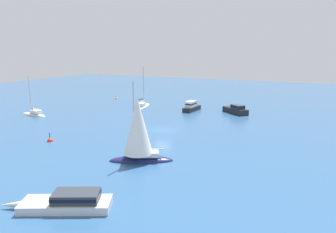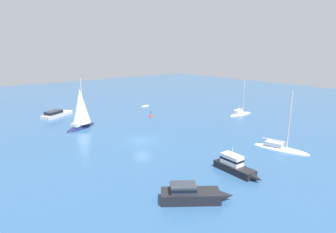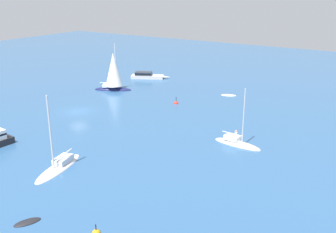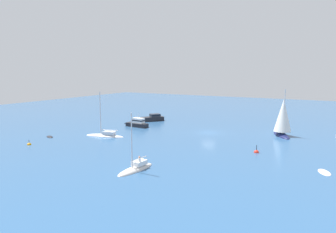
# 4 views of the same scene
# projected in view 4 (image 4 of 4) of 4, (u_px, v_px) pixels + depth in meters

# --- Properties ---
(ground_plane) EXTENTS (163.75, 163.75, 0.00)m
(ground_plane) POSITION_uv_depth(u_px,v_px,m) (209.00, 133.00, 60.16)
(ground_plane) COLOR #2D5684
(tender) EXTENTS (1.75, 2.37, 0.41)m
(tender) POSITION_uv_depth(u_px,v_px,m) (50.00, 137.00, 56.09)
(tender) COLOR black
(tender) RESTS_ON ground
(rib) EXTENTS (2.89, 2.09, 0.30)m
(rib) POSITION_uv_depth(u_px,v_px,m) (324.00, 172.00, 36.66)
(rib) COLOR silver
(rib) RESTS_ON ground
(ketch) EXTENTS (3.50, 7.70, 8.58)m
(ketch) POSITION_uv_depth(u_px,v_px,m) (105.00, 135.00, 56.72)
(ketch) COLOR white
(ketch) RESTS_ON ground
(motor_cruiser) EXTENTS (1.95, 6.25, 2.95)m
(motor_cruiser) POSITION_uv_depth(u_px,v_px,m) (137.00, 123.00, 66.19)
(motor_cruiser) COLOR black
(motor_cruiser) RESTS_ON ground
(motor_cruiser_1) EXTENTS (6.13, 5.25, 1.69)m
(motor_cruiser_1) POSITION_uv_depth(u_px,v_px,m) (152.00, 118.00, 73.78)
(motor_cruiser_1) COLOR black
(motor_cruiser_1) RESTS_ON ground
(sloop) EXTENTS (6.20, 2.18, 7.54)m
(sloop) POSITION_uv_depth(u_px,v_px,m) (136.00, 169.00, 37.61)
(sloop) COLOR silver
(sloop) RESTS_ON ground
(sailboat) EXTENTS (6.94, 4.87, 9.13)m
(sailboat) POSITION_uv_depth(u_px,v_px,m) (283.00, 120.00, 56.72)
(sailboat) COLOR #191E4C
(sailboat) RESTS_ON ground
(channel_buoy) EXTENTS (0.67, 0.67, 1.14)m
(channel_buoy) POSITION_uv_depth(u_px,v_px,m) (29.00, 145.00, 50.25)
(channel_buoy) COLOR orange
(channel_buoy) RESTS_ON ground
(mooring_buoy) EXTENTS (0.77, 0.77, 1.50)m
(mooring_buoy) POSITION_uv_depth(u_px,v_px,m) (256.00, 152.00, 45.53)
(mooring_buoy) COLOR red
(mooring_buoy) RESTS_ON ground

